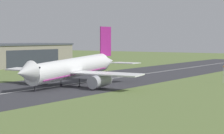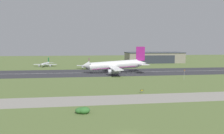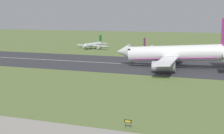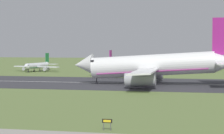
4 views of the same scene
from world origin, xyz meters
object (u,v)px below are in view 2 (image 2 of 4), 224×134
(windsock_pole, at_px, (185,71))
(airplane_landing, at_px, (114,65))
(runway_sign, at_px, (142,91))
(airplane_parked_west, at_px, (46,64))
(shrub_clump, at_px, (83,110))
(airplane_parked_centre, at_px, (89,65))

(windsock_pole, bearing_deg, airplane_landing, 133.92)
(runway_sign, bearing_deg, windsock_pole, 42.21)
(airplane_parked_west, relative_size, shrub_clump, 4.93)
(shrub_clump, bearing_deg, airplane_parked_west, 103.01)
(airplane_landing, relative_size, airplane_parked_centre, 2.18)
(shrub_clump, xyz_separation_m, runway_sign, (25.95, 25.20, 0.20))
(shrub_clump, relative_size, runway_sign, 2.84)
(airplane_parked_centre, xyz_separation_m, runway_sign, (20.14, -105.02, -2.01))
(shrub_clump, bearing_deg, airplane_parked_centre, 87.44)
(airplane_landing, distance_m, shrub_clump, 99.72)
(airplane_parked_centre, relative_size, runway_sign, 14.95)
(airplane_parked_centre, relative_size, windsock_pole, 3.99)
(windsock_pole, distance_m, runway_sign, 48.51)
(airplane_parked_centre, height_order, runway_sign, airplane_parked_centre)
(airplane_parked_west, bearing_deg, windsock_pole, -44.64)
(runway_sign, bearing_deg, shrub_clump, -135.84)
(windsock_pole, relative_size, runway_sign, 3.75)
(airplane_parked_west, distance_m, windsock_pole, 136.68)
(shrub_clump, bearing_deg, runway_sign, 44.16)
(airplane_parked_west, bearing_deg, airplane_landing, -43.69)
(airplane_landing, relative_size, airplane_parked_west, 2.33)
(airplane_landing, distance_m, runway_sign, 71.57)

